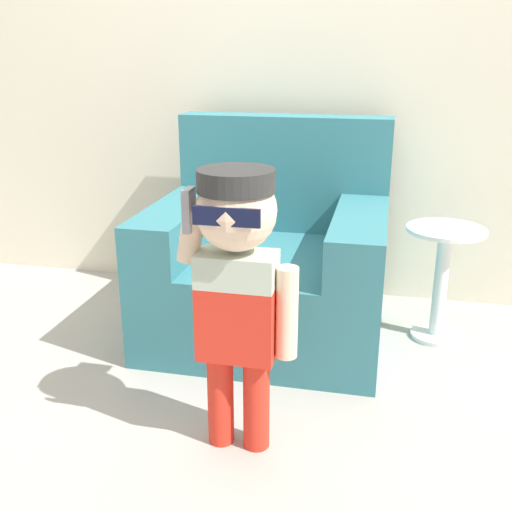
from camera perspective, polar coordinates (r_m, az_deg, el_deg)
ground_plane at (r=2.70m, az=-2.19°, el=-8.56°), size 10.00×10.00×0.00m
wall_back at (r=3.14m, az=1.26°, el=19.99°), size 10.00×0.05×2.60m
armchair at (r=2.75m, az=1.46°, el=-0.60°), size 1.02×0.94×0.95m
person_child at (r=1.81m, az=-1.77°, el=-1.34°), size 0.38×0.28×0.93m
side_table at (r=2.77m, az=17.27°, el=-1.56°), size 0.34×0.34×0.52m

